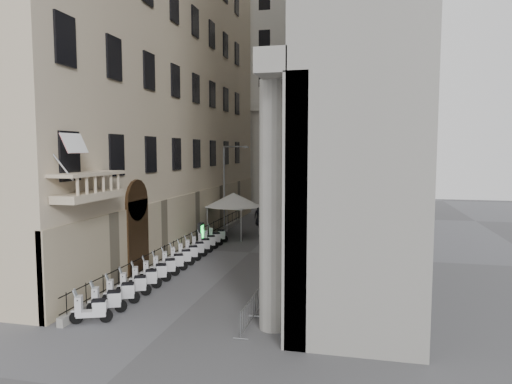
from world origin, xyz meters
TOP-DOWN VIEW (x-y plane):
  - left_building at (-7.50, 22.00)m, footprint 5.00×36.00m
  - far_building at (0.00, 48.00)m, footprint 22.00×10.00m
  - iron_fence at (-4.30, 18.00)m, footprint 0.30×28.00m
  - blue_awning at (4.15, 26.00)m, footprint 1.60×3.00m
  - flag at (-4.00, 5.00)m, footprint 1.00×1.40m
  - scooter_0 at (-3.33, 4.79)m, footprint 1.51×1.04m
  - scooter_1 at (-3.33, 6.02)m, footprint 1.51×1.04m
  - scooter_2 at (-3.33, 7.25)m, footprint 1.51×1.04m
  - scooter_3 at (-3.33, 8.48)m, footprint 1.51×1.04m
  - scooter_4 at (-3.33, 9.71)m, footprint 1.51×1.04m
  - scooter_5 at (-3.33, 10.94)m, footprint 1.51×1.04m
  - scooter_6 at (-3.33, 12.16)m, footprint 1.51×1.04m
  - scooter_7 at (-3.33, 13.39)m, footprint 1.51×1.04m
  - scooter_8 at (-3.33, 14.62)m, footprint 1.51×1.04m
  - scooter_9 at (-3.33, 15.85)m, footprint 1.51×1.04m
  - scooter_10 at (-3.33, 17.08)m, footprint 1.51×1.04m
  - scooter_11 at (-3.33, 18.31)m, footprint 1.51×1.04m
  - scooter_12 at (-3.33, 19.54)m, footprint 1.51×1.04m
  - scooter_13 at (-3.33, 20.76)m, footprint 1.51×1.04m
  - scooter_14 at (-3.33, 21.99)m, footprint 1.51×1.04m
  - barrier_0 at (3.21, 5.79)m, footprint 0.60×2.40m
  - barrier_1 at (3.21, 8.29)m, footprint 0.60×2.40m
  - barrier_2 at (3.21, 10.79)m, footprint 0.60×2.40m
  - barrier_3 at (3.21, 13.29)m, footprint 0.60×2.40m
  - barrier_4 at (3.21, 15.79)m, footprint 0.60×2.40m
  - barrier_5 at (3.21, 18.29)m, footprint 0.60×2.40m
  - security_tent at (-3.12, 25.28)m, footprint 4.57×4.57m
  - street_lamp at (-3.93, 26.72)m, footprint 2.45×0.75m
  - info_kiosk at (-4.19, 20.62)m, footprint 0.30×0.84m
  - pedestrian_a at (0.87, 31.33)m, footprint 0.77×0.61m
  - pedestrian_b at (0.39, 24.37)m, footprint 1.07×1.00m
  - pedestrian_c at (-1.90, 30.80)m, footprint 1.01×0.67m

SIDE VIEW (x-z plane):
  - iron_fence at x=-4.30m, z-range -0.70..0.70m
  - blue_awning at x=4.15m, z-range -1.50..1.50m
  - flag at x=-4.00m, z-range -4.10..4.10m
  - scooter_0 at x=-3.33m, z-range -0.75..0.75m
  - scooter_1 at x=-3.33m, z-range -0.75..0.75m
  - scooter_2 at x=-3.33m, z-range -0.75..0.75m
  - scooter_3 at x=-3.33m, z-range -0.75..0.75m
  - scooter_4 at x=-3.33m, z-range -0.75..0.75m
  - scooter_5 at x=-3.33m, z-range -0.75..0.75m
  - scooter_6 at x=-3.33m, z-range -0.75..0.75m
  - scooter_7 at x=-3.33m, z-range -0.75..0.75m
  - scooter_8 at x=-3.33m, z-range -0.75..0.75m
  - scooter_9 at x=-3.33m, z-range -0.75..0.75m
  - scooter_10 at x=-3.33m, z-range -0.75..0.75m
  - scooter_11 at x=-3.33m, z-range -0.75..0.75m
  - scooter_12 at x=-3.33m, z-range -0.75..0.75m
  - scooter_13 at x=-3.33m, z-range -0.75..0.75m
  - scooter_14 at x=-3.33m, z-range -0.75..0.75m
  - barrier_0 at x=3.21m, z-range -0.55..0.55m
  - barrier_1 at x=3.21m, z-range -0.55..0.55m
  - barrier_2 at x=3.21m, z-range -0.55..0.55m
  - barrier_3 at x=3.21m, z-range -0.55..0.55m
  - barrier_4 at x=3.21m, z-range -0.55..0.55m
  - barrier_5 at x=3.21m, z-range -0.55..0.55m
  - pedestrian_b at x=0.39m, z-range 0.00..1.75m
  - info_kiosk at x=-4.19m, z-range 0.01..1.78m
  - pedestrian_a at x=0.87m, z-range 0.00..1.83m
  - pedestrian_c at x=-1.90m, z-range 0.00..2.03m
  - security_tent at x=-3.12m, z-range 1.25..4.96m
  - street_lamp at x=-3.93m, z-range 0.70..8.34m
  - far_building at x=0.00m, z-range 0.00..30.00m
  - left_building at x=-7.50m, z-range 0.00..34.00m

